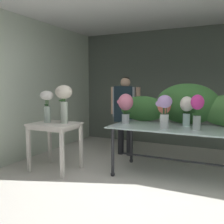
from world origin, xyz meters
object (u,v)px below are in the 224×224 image
object	(u,v)px
side_table_white	(55,130)
vase_magenta_freesia	(197,109)
display_table_glass	(179,134)
vase_rosy_roses	(126,105)
vase_white_roses_tall	(47,102)
vase_cream_lisianthus_tall	(64,98)
vase_lilac_peonies	(164,108)
vase_ivory_carnations	(187,108)
vase_coral_tulips	(164,109)
florist	(125,107)

from	to	relation	value
side_table_white	vase_magenta_freesia	xyz separation A→B (m)	(2.18, 0.42, 0.39)
display_table_glass	vase_rosy_roses	bearing A→B (deg)	-179.11
vase_white_roses_tall	vase_cream_lisianthus_tall	size ratio (longest dim) A/B	0.85
side_table_white	vase_lilac_peonies	xyz separation A→B (m)	(1.74, 0.32, 0.40)
vase_ivory_carnations	vase_rosy_roses	bearing A→B (deg)	-169.80
vase_rosy_roses	vase_ivory_carnations	xyz separation A→B (m)	(0.96, 0.17, -0.02)
vase_coral_tulips	florist	bearing A→B (deg)	142.47
florist	vase_white_roses_tall	world-z (taller)	florist
vase_rosy_roses	vase_magenta_freesia	xyz separation A→B (m)	(1.15, -0.12, -0.01)
side_table_white	florist	distance (m)	1.56
display_table_glass	vase_coral_tulips	xyz separation A→B (m)	(-0.26, 0.07, 0.36)
display_table_glass	vase_cream_lisianthus_tall	bearing A→B (deg)	-164.30
vase_ivory_carnations	side_table_white	bearing A→B (deg)	-160.24
vase_white_roses_tall	vase_lilac_peonies	bearing A→B (deg)	9.52
vase_ivory_carnations	vase_magenta_freesia	world-z (taller)	vase_magenta_freesia
vase_rosy_roses	vase_coral_tulips	xyz separation A→B (m)	(0.62, 0.08, -0.05)
vase_cream_lisianthus_tall	side_table_white	bearing A→B (deg)	-157.63
side_table_white	vase_white_roses_tall	distance (m)	0.47
vase_ivory_carnations	vase_magenta_freesia	bearing A→B (deg)	-56.84
vase_coral_tulips	vase_ivory_carnations	distance (m)	0.35
display_table_glass	vase_ivory_carnations	xyz separation A→B (m)	(0.08, 0.16, 0.39)
vase_coral_tulips	vase_magenta_freesia	size ratio (longest dim) A/B	0.90
florist	vase_rosy_roses	size ratio (longest dim) A/B	3.19
side_table_white	florist	xyz separation A→B (m)	(0.67, 1.38, 0.28)
vase_lilac_peonies	vase_cream_lisianthus_tall	bearing A→B (deg)	-170.87
side_table_white	vase_cream_lisianthus_tall	bearing A→B (deg)	22.37
vase_magenta_freesia	vase_lilac_peonies	bearing A→B (deg)	-166.56
vase_coral_tulips	vase_cream_lisianthus_tall	size ratio (longest dim) A/B	0.72
vase_coral_tulips	vase_ivory_carnations	world-z (taller)	vase_ivory_carnations
vase_rosy_roses	vase_ivory_carnations	world-z (taller)	vase_rosy_roses
vase_ivory_carnations	vase_lilac_peonies	bearing A→B (deg)	-122.23
vase_rosy_roses	vase_ivory_carnations	bearing A→B (deg)	10.20
vase_cream_lisianthus_tall	florist	bearing A→B (deg)	68.24
display_table_glass	vase_lilac_peonies	size ratio (longest dim) A/B	4.17
vase_lilac_peonies	display_table_glass	bearing A→B (deg)	54.32
vase_cream_lisianthus_tall	display_table_glass	bearing A→B (deg)	15.70
florist	vase_lilac_peonies	bearing A→B (deg)	-45.00
vase_magenta_freesia	vase_ivory_carnations	bearing A→B (deg)	123.16
vase_lilac_peonies	vase_white_roses_tall	world-z (taller)	vase_white_roses_tall
vase_white_roses_tall	vase_magenta_freesia	bearing A→B (deg)	10.27
vase_rosy_roses	florist	bearing A→B (deg)	113.24
vase_rosy_roses	vase_coral_tulips	distance (m)	0.63
display_table_glass	side_table_white	distance (m)	1.99
florist	vase_rosy_roses	world-z (taller)	florist
display_table_glass	vase_lilac_peonies	distance (m)	0.50
florist	vase_lilac_peonies	distance (m)	1.51
vase_magenta_freesia	vase_cream_lisianthus_tall	xyz separation A→B (m)	(-2.03, -0.36, 0.13)
display_table_glass	vase_rosy_roses	xyz separation A→B (m)	(-0.88, -0.01, 0.41)
side_table_white	vase_ivory_carnations	xyz separation A→B (m)	(1.99, 0.71, 0.38)
display_table_glass	side_table_white	bearing A→B (deg)	-163.77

